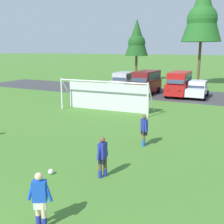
{
  "coord_description": "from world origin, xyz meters",
  "views": [
    {
      "loc": [
        7.47,
        -2.13,
        4.93
      ],
      "look_at": [
        0.85,
        10.69,
        1.62
      ],
      "focal_mm": 44.77,
      "sensor_mm": 36.0,
      "label": 1
    }
  ],
  "objects_px": {
    "soccer_ball": "(51,172)",
    "parked_car_slot_center_left": "(179,83)",
    "soccer_goal": "(106,95)",
    "player_trailing_back": "(144,130)",
    "parked_car_slot_far_left": "(123,81)",
    "player_winger_left": "(40,200)",
    "parked_car_slot_left": "(146,82)",
    "parked_car_slot_center": "(197,89)",
    "player_winger_right": "(103,157)"
  },
  "relations": [
    {
      "from": "soccer_ball",
      "to": "parked_car_slot_center_left",
      "type": "height_order",
      "value": "parked_car_slot_center_left"
    },
    {
      "from": "parked_car_slot_far_left",
      "to": "parked_car_slot_center_left",
      "type": "relative_size",
      "value": 0.96
    },
    {
      "from": "parked_car_slot_left",
      "to": "parked_car_slot_center",
      "type": "relative_size",
      "value": 1.13
    },
    {
      "from": "player_winger_right",
      "to": "parked_car_slot_center_left",
      "type": "xyz_separation_m",
      "value": [
        -2.1,
        20.2,
        0.52
      ]
    },
    {
      "from": "soccer_goal",
      "to": "player_winger_left",
      "type": "relative_size",
      "value": 4.59
    },
    {
      "from": "player_winger_right",
      "to": "parked_car_slot_left",
      "type": "height_order",
      "value": "parked_car_slot_left"
    },
    {
      "from": "soccer_ball",
      "to": "player_trailing_back",
      "type": "relative_size",
      "value": 0.13
    },
    {
      "from": "parked_car_slot_far_left",
      "to": "soccer_goal",
      "type": "bearing_deg",
      "value": -72.16
    },
    {
      "from": "player_winger_left",
      "to": "parked_car_slot_left",
      "type": "height_order",
      "value": "parked_car_slot_left"
    },
    {
      "from": "soccer_goal",
      "to": "player_winger_right",
      "type": "height_order",
      "value": "soccer_goal"
    },
    {
      "from": "player_trailing_back",
      "to": "parked_car_slot_center",
      "type": "xyz_separation_m",
      "value": [
        -0.34,
        15.93,
        0.05
      ]
    },
    {
      "from": "parked_car_slot_far_left",
      "to": "soccer_ball",
      "type": "bearing_deg",
      "value": -72.28
    },
    {
      "from": "player_winger_left",
      "to": "parked_car_slot_center",
      "type": "bearing_deg",
      "value": 90.48
    },
    {
      "from": "player_winger_left",
      "to": "player_winger_right",
      "type": "xyz_separation_m",
      "value": [
        0.02,
        3.52,
        0.0
      ]
    },
    {
      "from": "soccer_ball",
      "to": "soccer_goal",
      "type": "xyz_separation_m",
      "value": [
        -3.57,
        11.23,
        1.18
      ]
    },
    {
      "from": "parked_car_slot_center",
      "to": "soccer_goal",
      "type": "bearing_deg",
      "value": -118.91
    },
    {
      "from": "soccer_goal",
      "to": "parked_car_slot_center_left",
      "type": "height_order",
      "value": "soccer_goal"
    },
    {
      "from": "soccer_ball",
      "to": "parked_car_slot_far_left",
      "type": "distance_m",
      "value": 22.93
    },
    {
      "from": "player_winger_left",
      "to": "soccer_ball",
      "type": "bearing_deg",
      "value": 124.99
    },
    {
      "from": "soccer_goal",
      "to": "parked_car_slot_center_left",
      "type": "distance_m",
      "value": 10.3
    },
    {
      "from": "player_winger_left",
      "to": "parked_car_slot_center_left",
      "type": "distance_m",
      "value": 23.81
    },
    {
      "from": "soccer_ball",
      "to": "player_winger_left",
      "type": "bearing_deg",
      "value": -55.01
    },
    {
      "from": "soccer_ball",
      "to": "parked_car_slot_center_left",
      "type": "xyz_separation_m",
      "value": [
        -0.14,
        20.95,
        1.23
      ]
    },
    {
      "from": "soccer_goal",
      "to": "parked_car_slot_far_left",
      "type": "distance_m",
      "value": 11.12
    },
    {
      "from": "soccer_ball",
      "to": "player_winger_right",
      "type": "bearing_deg",
      "value": 20.96
    },
    {
      "from": "soccer_ball",
      "to": "parked_car_slot_far_left",
      "type": "xyz_separation_m",
      "value": [
        -6.97,
        21.82,
        1.0
      ]
    },
    {
      "from": "soccer_ball",
      "to": "player_winger_left",
      "type": "relative_size",
      "value": 0.13
    },
    {
      "from": "player_trailing_back",
      "to": "parked_car_slot_center",
      "type": "relative_size",
      "value": 0.38
    },
    {
      "from": "player_winger_left",
      "to": "parked_car_slot_center_left",
      "type": "relative_size",
      "value": 0.34
    },
    {
      "from": "soccer_goal",
      "to": "parked_car_slot_center",
      "type": "height_order",
      "value": "soccer_goal"
    },
    {
      "from": "player_trailing_back",
      "to": "parked_car_slot_left",
      "type": "height_order",
      "value": "parked_car_slot_left"
    },
    {
      "from": "player_winger_right",
      "to": "parked_car_slot_left",
      "type": "relative_size",
      "value": 0.34
    },
    {
      "from": "soccer_goal",
      "to": "player_trailing_back",
      "type": "xyz_separation_m",
      "value": [
        5.65,
        -6.32,
        -0.47
      ]
    },
    {
      "from": "player_winger_right",
      "to": "parked_car_slot_center",
      "type": "bearing_deg",
      "value": 90.62
    },
    {
      "from": "parked_car_slot_far_left",
      "to": "parked_car_slot_center",
      "type": "height_order",
      "value": "parked_car_slot_far_left"
    },
    {
      "from": "parked_car_slot_far_left",
      "to": "player_trailing_back",
      "type": "bearing_deg",
      "value": -61.83
    },
    {
      "from": "player_trailing_back",
      "to": "parked_car_slot_left",
      "type": "xyz_separation_m",
      "value": [
        -5.8,
        15.78,
        0.52
      ]
    },
    {
      "from": "player_trailing_back",
      "to": "parked_car_slot_left",
      "type": "relative_size",
      "value": 0.34
    },
    {
      "from": "soccer_ball",
      "to": "parked_car_slot_far_left",
      "type": "relative_size",
      "value": 0.05
    },
    {
      "from": "player_trailing_back",
      "to": "player_winger_left",
      "type": "bearing_deg",
      "value": -91.06
    },
    {
      "from": "parked_car_slot_center",
      "to": "parked_car_slot_center_left",
      "type": "bearing_deg",
      "value": 176.85
    },
    {
      "from": "parked_car_slot_far_left",
      "to": "parked_car_slot_center_left",
      "type": "height_order",
      "value": "parked_car_slot_center_left"
    },
    {
      "from": "parked_car_slot_far_left",
      "to": "player_winger_right",
      "type": "bearing_deg",
      "value": -67.03
    },
    {
      "from": "player_winger_right",
      "to": "player_trailing_back",
      "type": "bearing_deg",
      "value": 88.32
    },
    {
      "from": "player_winger_right",
      "to": "parked_car_slot_center",
      "type": "relative_size",
      "value": 0.38
    },
    {
      "from": "player_winger_left",
      "to": "soccer_goal",
      "type": "bearing_deg",
      "value": 111.46
    },
    {
      "from": "parked_car_slot_left",
      "to": "parked_car_slot_center",
      "type": "bearing_deg",
      "value": 1.58
    },
    {
      "from": "soccer_goal",
      "to": "player_winger_left",
      "type": "bearing_deg",
      "value": -68.54
    },
    {
      "from": "parked_car_slot_far_left",
      "to": "parked_car_slot_left",
      "type": "bearing_deg",
      "value": -19.07
    },
    {
      "from": "parked_car_slot_left",
      "to": "parked_car_slot_center_left",
      "type": "xyz_separation_m",
      "value": [
        3.58,
        0.25,
        0.0
      ]
    }
  ]
}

